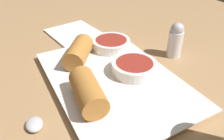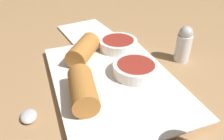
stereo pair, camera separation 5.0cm
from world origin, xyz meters
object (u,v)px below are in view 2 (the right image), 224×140
Objects in this scene: spoon at (29,125)px; napkin at (87,32)px; serving_plate at (112,80)px; dipping_bowl_near at (136,68)px; dipping_bowl_far at (118,44)px; salt_shaker at (184,44)px.

napkin is at bearing 150.76° from spoon.
serving_plate is at bearing 110.89° from spoon.
dipping_bowl_near is at bearing 7.00° from napkin.
dipping_bowl_near and dipping_bowl_far have the same top height.
dipping_bowl_near is at bearing 105.32° from spoon.
serving_plate is 19.95cm from salt_shaker.
dipping_bowl_near is 14.69cm from salt_shaker.
dipping_bowl_far reaches higher than napkin.
serving_plate is 13.22cm from dipping_bowl_far.
dipping_bowl_near reaches higher than spoon.
salt_shaker reaches higher than serving_plate.
dipping_bowl_near is at bearing 85.31° from serving_plate.
spoon is at bearing -51.92° from dipping_bowl_far.
serving_plate is 5.58cm from dipping_bowl_near.
napkin is (-27.65, -3.40, -2.51)cm from dipping_bowl_near.
spoon is (18.12, -23.13, -2.25)cm from dipping_bowl_far.
napkin is at bearing -173.00° from dipping_bowl_near.
serving_plate is at bearing -3.74° from napkin.
dipping_bowl_far is (-12.02, 0.84, 0.00)cm from dipping_bowl_near.
napkin is 30.31cm from salt_shaker.
dipping_bowl_near is at bearing -4.00° from dipping_bowl_far.
dipping_bowl_near reaches higher than serving_plate.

